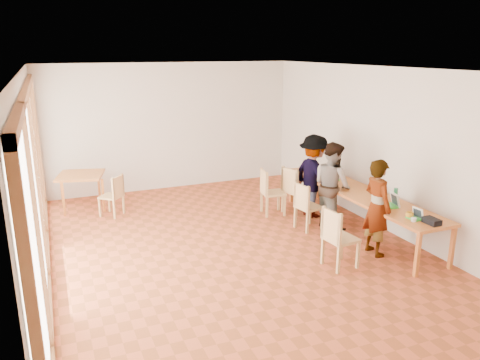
# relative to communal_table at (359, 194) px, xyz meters

# --- Properties ---
(ground) EXTENTS (8.00, 8.00, 0.00)m
(ground) POSITION_rel_communal_table_xyz_m (-2.50, 0.07, -0.70)
(ground) COLOR #B04D2A
(ground) RESTS_ON ground
(wall_back) EXTENTS (6.00, 0.10, 3.00)m
(wall_back) POSITION_rel_communal_table_xyz_m (-2.50, 4.07, 0.80)
(wall_back) COLOR beige
(wall_back) RESTS_ON ground
(wall_front) EXTENTS (6.00, 0.10, 3.00)m
(wall_front) POSITION_rel_communal_table_xyz_m (-2.50, -3.93, 0.80)
(wall_front) COLOR beige
(wall_front) RESTS_ON ground
(wall_right) EXTENTS (0.10, 8.00, 3.00)m
(wall_right) POSITION_rel_communal_table_xyz_m (0.50, 0.07, 0.80)
(wall_right) COLOR beige
(wall_right) RESTS_ON ground
(window_wall) EXTENTS (0.10, 8.00, 3.00)m
(window_wall) POSITION_rel_communal_table_xyz_m (-5.46, 0.07, 0.80)
(window_wall) COLOR white
(window_wall) RESTS_ON ground
(ceiling) EXTENTS (6.00, 8.00, 0.04)m
(ceiling) POSITION_rel_communal_table_xyz_m (-2.50, 0.07, 2.32)
(ceiling) COLOR white
(ceiling) RESTS_ON wall_back
(communal_table) EXTENTS (0.80, 4.00, 0.75)m
(communal_table) POSITION_rel_communal_table_xyz_m (0.00, 0.00, 0.00)
(communal_table) COLOR #C1612A
(communal_table) RESTS_ON ground
(side_table) EXTENTS (0.90, 0.90, 0.75)m
(side_table) POSITION_rel_communal_table_xyz_m (-4.68, 3.27, -0.03)
(side_table) COLOR #C1612A
(side_table) RESTS_ON ground
(chair_near) EXTENTS (0.49, 0.49, 0.51)m
(chair_near) POSITION_rel_communal_table_xyz_m (-1.29, -1.21, -0.11)
(chair_near) COLOR tan
(chair_near) RESTS_ON ground
(chair_mid) EXTENTS (0.48, 0.48, 0.48)m
(chair_mid) POSITION_rel_communal_table_xyz_m (-0.92, 0.36, -0.15)
(chair_mid) COLOR tan
(chair_mid) RESTS_ON ground
(chair_far) EXTENTS (0.50, 0.50, 0.50)m
(chair_far) POSITION_rel_communal_table_xyz_m (-1.18, 1.39, -0.13)
(chair_far) COLOR tan
(chair_far) RESTS_ON ground
(chair_empty) EXTENTS (0.57, 0.57, 0.52)m
(chair_empty) POSITION_rel_communal_table_xyz_m (-0.70, 1.23, -0.10)
(chair_empty) COLOR tan
(chair_empty) RESTS_ON ground
(chair_spare) EXTENTS (0.56, 0.56, 0.45)m
(chair_spare) POSITION_rel_communal_table_xyz_m (-4.10, 2.50, -0.18)
(chair_spare) COLOR tan
(chair_spare) RESTS_ON ground
(person_near) EXTENTS (0.39, 0.59, 1.62)m
(person_near) POSITION_rel_communal_table_xyz_m (-0.39, -1.01, 0.11)
(person_near) COLOR gray
(person_near) RESTS_ON ground
(person_mid) EXTENTS (0.67, 0.84, 1.65)m
(person_mid) POSITION_rel_communal_table_xyz_m (-0.38, 0.31, 0.12)
(person_mid) COLOR gray
(person_mid) RESTS_ON ground
(person_far) EXTENTS (0.71, 1.13, 1.68)m
(person_far) POSITION_rel_communal_table_xyz_m (-0.39, 0.96, 0.14)
(person_far) COLOR gray
(person_far) RESTS_ON ground
(laptop_near) EXTENTS (0.20, 0.23, 0.18)m
(laptop_near) POSITION_rel_communal_table_xyz_m (-0.07, -1.55, 0.10)
(laptop_near) COLOR green
(laptop_near) RESTS_ON communal_table
(laptop_mid) EXTENTS (0.29, 0.31, 0.23)m
(laptop_mid) POSITION_rel_communal_table_xyz_m (-0.01, -0.92, 0.11)
(laptop_mid) COLOR green
(laptop_mid) RESTS_ON communal_table
(laptop_far) EXTENTS (0.24, 0.25, 0.18)m
(laptop_far) POSITION_rel_communal_table_xyz_m (0.02, 0.85, 0.10)
(laptop_far) COLOR green
(laptop_far) RESTS_ON communal_table
(yellow_mug) EXTENTS (0.14, 0.14, 0.09)m
(yellow_mug) POSITION_rel_communal_table_xyz_m (-0.13, -1.48, 0.09)
(yellow_mug) COLOR orange
(yellow_mug) RESTS_ON communal_table
(green_bottle) EXTENTS (0.07, 0.07, 0.28)m
(green_bottle) POSITION_rel_communal_table_xyz_m (0.12, -0.84, 0.19)
(green_bottle) COLOR #23824D
(green_bottle) RESTS_ON communal_table
(clear_glass) EXTENTS (0.07, 0.07, 0.09)m
(clear_glass) POSITION_rel_communal_table_xyz_m (0.26, 1.36, 0.09)
(clear_glass) COLOR silver
(clear_glass) RESTS_ON communal_table
(condiment_cup) EXTENTS (0.08, 0.08, 0.06)m
(condiment_cup) POSITION_rel_communal_table_xyz_m (-0.18, -1.63, 0.08)
(condiment_cup) COLOR white
(condiment_cup) RESTS_ON communal_table
(pink_phone) EXTENTS (0.05, 0.10, 0.01)m
(pink_phone) POSITION_rel_communal_table_xyz_m (0.17, 1.29, 0.05)
(pink_phone) COLOR #DA4862
(pink_phone) RESTS_ON communal_table
(black_pouch) EXTENTS (0.16, 0.26, 0.09)m
(black_pouch) POSITION_rel_communal_table_xyz_m (-0.01, -1.81, 0.09)
(black_pouch) COLOR black
(black_pouch) RESTS_ON communal_table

